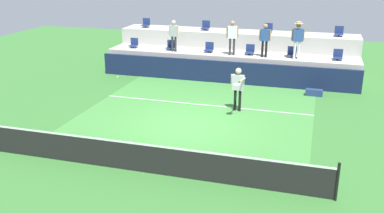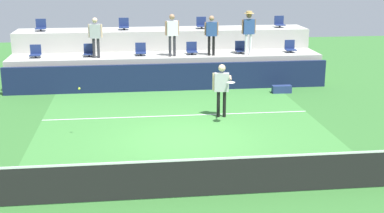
% 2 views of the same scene
% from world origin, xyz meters
% --- Properties ---
extents(ground_plane, '(40.00, 40.00, 0.00)m').
position_xyz_m(ground_plane, '(0.00, 0.00, 0.00)').
color(ground_plane, '#336B2D').
extents(court_inner_paint, '(9.00, 10.00, 0.01)m').
position_xyz_m(court_inner_paint, '(0.00, 1.00, 0.00)').
color(court_inner_paint, '#3D7F38').
rests_on(court_inner_paint, ground_plane).
extents(court_service_line, '(9.00, 0.06, 0.00)m').
position_xyz_m(court_service_line, '(0.00, 2.40, 0.01)').
color(court_service_line, white).
rests_on(court_service_line, ground_plane).
extents(tennis_net, '(10.48, 0.08, 1.07)m').
position_xyz_m(tennis_net, '(0.00, -4.00, 0.50)').
color(tennis_net, black).
rests_on(tennis_net, ground_plane).
extents(sponsor_backboard, '(13.00, 0.16, 1.10)m').
position_xyz_m(sponsor_backboard, '(0.00, 6.00, 0.55)').
color(sponsor_backboard, '#141E42').
rests_on(sponsor_backboard, ground_plane).
extents(seating_tier_lower, '(13.00, 1.80, 1.25)m').
position_xyz_m(seating_tier_lower, '(0.00, 7.30, 0.62)').
color(seating_tier_lower, '#ADAAA3').
rests_on(seating_tier_lower, ground_plane).
extents(seating_tier_upper, '(13.00, 1.80, 2.10)m').
position_xyz_m(seating_tier_upper, '(0.00, 9.10, 1.05)').
color(seating_tier_upper, '#ADAAA3').
rests_on(seating_tier_upper, ground_plane).
extents(stadium_chair_lower_far_left, '(0.44, 0.40, 0.52)m').
position_xyz_m(stadium_chair_lower_far_left, '(-5.36, 7.23, 1.46)').
color(stadium_chair_lower_far_left, '#2D2D33').
rests_on(stadium_chair_lower_far_left, seating_tier_lower).
extents(stadium_chair_lower_left, '(0.44, 0.40, 0.52)m').
position_xyz_m(stadium_chair_lower_left, '(-3.20, 7.23, 1.46)').
color(stadium_chair_lower_left, '#2D2D33').
rests_on(stadium_chair_lower_left, seating_tier_lower).
extents(stadium_chair_lower_mid_left, '(0.44, 0.40, 0.52)m').
position_xyz_m(stadium_chair_lower_mid_left, '(-1.08, 7.23, 1.46)').
color(stadium_chair_lower_mid_left, '#2D2D33').
rests_on(stadium_chair_lower_mid_left, seating_tier_lower).
extents(stadium_chair_lower_mid_right, '(0.44, 0.40, 0.52)m').
position_xyz_m(stadium_chair_lower_mid_right, '(1.07, 7.23, 1.46)').
color(stadium_chair_lower_mid_right, '#2D2D33').
rests_on(stadium_chair_lower_mid_right, seating_tier_lower).
extents(stadium_chair_lower_right, '(0.44, 0.40, 0.52)m').
position_xyz_m(stadium_chair_lower_right, '(3.17, 7.23, 1.46)').
color(stadium_chair_lower_right, '#2D2D33').
rests_on(stadium_chair_lower_right, seating_tier_lower).
extents(stadium_chair_lower_far_right, '(0.44, 0.40, 0.52)m').
position_xyz_m(stadium_chair_lower_far_right, '(5.35, 7.23, 1.46)').
color(stadium_chair_lower_far_right, '#2D2D33').
rests_on(stadium_chair_lower_far_right, seating_tier_lower).
extents(stadium_chair_upper_far_left, '(0.44, 0.40, 0.52)m').
position_xyz_m(stadium_chair_upper_far_left, '(-5.35, 9.03, 2.31)').
color(stadium_chair_upper_far_left, '#2D2D33').
rests_on(stadium_chair_upper_far_left, seating_tier_upper).
extents(stadium_chair_upper_left, '(0.44, 0.40, 0.52)m').
position_xyz_m(stadium_chair_upper_left, '(-1.75, 9.03, 2.31)').
color(stadium_chair_upper_left, '#2D2D33').
rests_on(stadium_chair_upper_left, seating_tier_upper).
extents(stadium_chair_upper_right, '(0.44, 0.40, 0.52)m').
position_xyz_m(stadium_chair_upper_right, '(1.73, 9.03, 2.31)').
color(stadium_chair_upper_right, '#2D2D33').
rests_on(stadium_chair_upper_right, seating_tier_upper).
extents(stadium_chair_upper_far_right, '(0.44, 0.40, 0.52)m').
position_xyz_m(stadium_chair_upper_far_right, '(5.35, 9.03, 2.31)').
color(stadium_chair_upper_far_right, '#2D2D33').
rests_on(stadium_chair_upper_far_right, seating_tier_upper).
extents(tennis_player, '(0.62, 1.29, 1.80)m').
position_xyz_m(tennis_player, '(1.45, 2.06, 1.11)').
color(tennis_player, black).
rests_on(tennis_player, ground_plane).
extents(spectator_in_grey, '(0.58, 0.24, 1.63)m').
position_xyz_m(spectator_in_grey, '(-2.88, 6.85, 2.23)').
color(spectator_in_grey, '#2D2D33').
rests_on(spectator_in_grey, seating_tier_lower).
extents(spectator_in_white, '(0.60, 0.28, 1.74)m').
position_xyz_m(spectator_in_white, '(0.21, 6.85, 2.30)').
color(spectator_in_white, '#2D2D33').
rests_on(spectator_in_white, seating_tier_lower).
extents(spectator_leaning_on_rail, '(0.58, 0.24, 1.65)m').
position_xyz_m(spectator_leaning_on_rail, '(1.84, 6.85, 2.24)').
color(spectator_leaning_on_rail, black).
rests_on(spectator_leaning_on_rail, seating_tier_lower).
extents(spectator_with_hat, '(0.61, 0.48, 1.82)m').
position_xyz_m(spectator_with_hat, '(3.41, 6.85, 2.38)').
color(spectator_with_hat, white).
rests_on(spectator_with_hat, seating_tier_lower).
extents(tennis_ball, '(0.07, 0.07, 0.07)m').
position_xyz_m(tennis_ball, '(-3.04, 0.44, 1.51)').
color(tennis_ball, '#CCE033').
extents(equipment_bag, '(0.76, 0.28, 0.30)m').
position_xyz_m(equipment_bag, '(4.41, 5.09, 0.15)').
color(equipment_bag, navy).
rests_on(equipment_bag, ground_plane).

